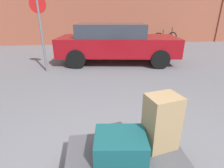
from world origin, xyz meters
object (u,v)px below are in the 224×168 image
object	(u,v)px
suitcase_teal_rear_left	(120,145)
suitcase_tan_center	(161,122)
luggage_cart	(126,161)
parked_car	(116,42)
no_parking_sign	(41,26)
bicycle_leaning	(165,38)
bollard_kerb_mid	(163,43)
bollard_kerb_near	(141,43)

from	to	relation	value
suitcase_teal_rear_left	suitcase_tan_center	size ratio (longest dim) A/B	0.86
luggage_cart	parked_car	xyz separation A→B (m)	(0.66, 5.17, 0.49)
no_parking_sign	suitcase_tan_center	bearing A→B (deg)	-62.63
suitcase_teal_rear_left	bicycle_leaning	distance (m)	9.83
bollard_kerb_mid	bicycle_leaning	bearing A→B (deg)	63.52
bollard_kerb_mid	no_parking_sign	bearing A→B (deg)	-148.31
suitcase_teal_rear_left	bollard_kerb_mid	distance (m)	8.34
bollard_kerb_near	no_parking_sign	distance (m)	5.34
bicycle_leaning	suitcase_teal_rear_left	bearing A→B (deg)	-115.77
suitcase_teal_rear_left	bollard_kerb_mid	xyz separation A→B (m)	(3.61, 7.52, -0.16)
bollard_kerb_mid	suitcase_tan_center	bearing A→B (deg)	-112.92
bollard_kerb_mid	parked_car	bearing A→B (deg)	-140.53
suitcase_teal_rear_left	no_parking_sign	size ratio (longest dim) A/B	0.24
parked_car	bollard_kerb_near	distance (m)	2.94
bollard_kerb_near	no_parking_sign	bearing A→B (deg)	-141.27
parked_car	bollard_kerb_mid	distance (m)	3.77
bollard_kerb_near	bollard_kerb_mid	distance (m)	1.22
luggage_cart	bollard_kerb_near	xyz separation A→B (m)	(2.33, 7.54, 0.04)
suitcase_teal_rear_left	parked_car	world-z (taller)	parked_car
luggage_cart	bollard_kerb_mid	distance (m)	8.34
luggage_cart	bicycle_leaning	xyz separation A→B (m)	(4.21, 8.88, 0.10)
parked_car	luggage_cart	bearing A→B (deg)	-97.28
luggage_cart	bollard_kerb_near	size ratio (longest dim) A/B	2.07
bollard_kerb_near	luggage_cart	bearing A→B (deg)	-107.14
luggage_cart	bollard_kerb_mid	world-z (taller)	bollard_kerb_mid
bollard_kerb_near	bollard_kerb_mid	world-z (taller)	same
bicycle_leaning	no_parking_sign	world-z (taller)	no_parking_sign
suitcase_teal_rear_left	bollard_kerb_mid	world-z (taller)	bollard_kerb_mid
bicycle_leaning	bollard_kerb_near	size ratio (longest dim) A/B	2.76
suitcase_teal_rear_left	suitcase_tan_center	bearing A→B (deg)	17.65
parked_car	no_parking_sign	world-z (taller)	no_parking_sign
bollard_kerb_mid	luggage_cart	bearing A→B (deg)	-115.19
no_parking_sign	bollard_kerb_mid	bearing A→B (deg)	31.69
parked_car	bollard_kerb_mid	world-z (taller)	parked_car
suitcase_teal_rear_left	parked_car	xyz separation A→B (m)	(0.72, 5.14, 0.30)
suitcase_tan_center	suitcase_teal_rear_left	bearing A→B (deg)	178.70
suitcase_tan_center	bollard_kerb_mid	xyz separation A→B (m)	(3.14, 7.43, -0.35)
suitcase_tan_center	no_parking_sign	world-z (taller)	no_parking_sign
bollard_kerb_near	bicycle_leaning	bearing A→B (deg)	35.27
no_parking_sign	bicycle_leaning	bearing A→B (deg)	37.67
luggage_cart	bollard_kerb_mid	size ratio (longest dim) A/B	2.07
suitcase_tan_center	bicycle_leaning	xyz separation A→B (m)	(3.80, 8.76, -0.28)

